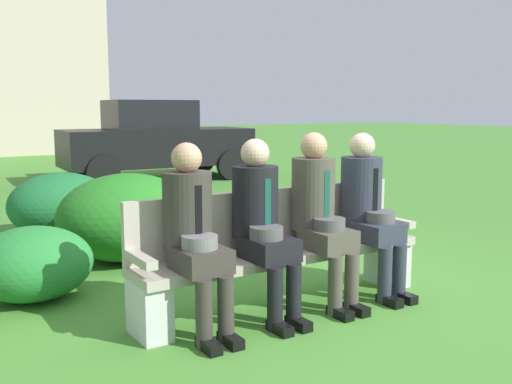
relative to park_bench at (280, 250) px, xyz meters
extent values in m
plane|color=#478831|center=(0.33, 0.18, -0.44)|extent=(80.00, 80.00, 0.00)
cube|color=#B7AD9E|center=(0.00, -0.06, -0.02)|extent=(2.41, 0.44, 0.07)
cube|color=#B7AD9E|center=(0.00, 0.13, 0.24)|extent=(2.41, 0.06, 0.45)
cube|color=#B7AD9E|center=(-1.17, -0.06, 0.11)|extent=(0.08, 0.44, 0.06)
cube|color=#B7AD9E|center=(1.17, -0.06, 0.11)|extent=(0.08, 0.44, 0.06)
cube|color=silver|center=(-1.11, -0.06, -0.25)|extent=(0.20, 0.37, 0.38)
cube|color=silver|center=(1.11, -0.06, -0.25)|extent=(0.20, 0.37, 0.38)
cube|color=#38332D|center=(-0.80, -0.23, 0.09)|extent=(0.32, 0.38, 0.16)
cylinder|color=#38332D|center=(-0.88, -0.42, -0.21)|extent=(0.11, 0.11, 0.45)
cylinder|color=#38332D|center=(-0.72, -0.42, -0.21)|extent=(0.11, 0.11, 0.45)
cube|color=black|center=(-0.88, -0.48, -0.40)|extent=(0.09, 0.22, 0.07)
cube|color=black|center=(-0.72, -0.48, -0.40)|extent=(0.09, 0.22, 0.07)
cylinder|color=#38332D|center=(-0.80, -0.04, 0.40)|extent=(0.34, 0.34, 0.52)
cube|color=black|center=(-0.80, -0.21, 0.42)|extent=(0.05, 0.01, 0.33)
sphere|color=tan|center=(-0.80, -0.04, 0.75)|extent=(0.21, 0.21, 0.21)
cylinder|color=slate|center=(-0.82, -0.25, 0.22)|extent=(0.24, 0.24, 0.09)
cube|color=black|center=(-0.25, -0.23, 0.09)|extent=(0.32, 0.38, 0.16)
cylinder|color=black|center=(-0.33, -0.42, -0.21)|extent=(0.11, 0.11, 0.45)
cylinder|color=black|center=(-0.17, -0.42, -0.21)|extent=(0.11, 0.11, 0.45)
cube|color=black|center=(-0.33, -0.48, -0.40)|extent=(0.09, 0.22, 0.07)
cube|color=black|center=(-0.17, -0.48, -0.40)|extent=(0.09, 0.22, 0.07)
cylinder|color=black|center=(-0.25, -0.04, 0.41)|extent=(0.34, 0.34, 0.53)
cube|color=#144C3D|center=(-0.25, -0.21, 0.43)|extent=(0.05, 0.01, 0.34)
sphere|color=beige|center=(-0.25, -0.04, 0.76)|extent=(0.21, 0.21, 0.21)
cylinder|color=#505050|center=(-0.29, -0.25, 0.22)|extent=(0.24, 0.24, 0.09)
cube|color=#4C473D|center=(0.29, -0.23, 0.09)|extent=(0.32, 0.38, 0.16)
cylinder|color=#4C473D|center=(0.21, -0.42, -0.21)|extent=(0.11, 0.11, 0.45)
cylinder|color=#4C473D|center=(0.37, -0.42, -0.21)|extent=(0.11, 0.11, 0.45)
cube|color=black|center=(0.21, -0.48, -0.40)|extent=(0.09, 0.22, 0.07)
cube|color=black|center=(0.37, -0.48, -0.40)|extent=(0.09, 0.22, 0.07)
cylinder|color=#4C473D|center=(0.29, -0.04, 0.42)|extent=(0.34, 0.34, 0.56)
cube|color=#144C3D|center=(0.29, -0.21, 0.44)|extent=(0.05, 0.01, 0.36)
sphere|color=tan|center=(0.29, -0.04, 0.80)|extent=(0.21, 0.21, 0.21)
cylinder|color=#515151|center=(0.29, -0.25, 0.22)|extent=(0.24, 0.24, 0.09)
cube|color=#2D3342|center=(0.79, -0.23, 0.09)|extent=(0.32, 0.38, 0.16)
cylinder|color=#2D3342|center=(0.71, -0.42, -0.21)|extent=(0.11, 0.11, 0.45)
cylinder|color=#2D3342|center=(0.87, -0.42, -0.21)|extent=(0.11, 0.11, 0.45)
cube|color=black|center=(0.71, -0.48, -0.40)|extent=(0.09, 0.22, 0.07)
cube|color=black|center=(0.87, -0.48, -0.40)|extent=(0.09, 0.22, 0.07)
cylinder|color=#2D3342|center=(0.79, -0.04, 0.41)|extent=(0.34, 0.34, 0.55)
cube|color=black|center=(0.79, -0.21, 0.43)|extent=(0.05, 0.01, 0.35)
sphere|color=beige|center=(0.79, -0.04, 0.78)|extent=(0.21, 0.21, 0.21)
cylinder|color=#525252|center=(0.82, -0.25, 0.22)|extent=(0.24, 0.24, 0.09)
ellipsoid|color=#237320|center=(-0.51, 1.95, 0.00)|extent=(1.40, 1.29, 0.88)
ellipsoid|color=#1F6B34|center=(-0.80, 3.38, -0.05)|extent=(1.23, 1.13, 0.77)
ellipsoid|color=#277E34|center=(-1.59, 1.16, -0.14)|extent=(0.95, 0.87, 0.59)
cube|color=black|center=(2.34, 7.89, 0.26)|extent=(3.99, 1.79, 0.76)
cube|color=black|center=(2.19, 7.90, 0.94)|extent=(1.78, 1.46, 0.60)
cylinder|color=black|center=(3.75, 8.58, -0.12)|extent=(0.65, 0.18, 0.64)
cylinder|color=black|center=(3.66, 7.03, -0.12)|extent=(0.65, 0.18, 0.64)
cylinder|color=black|center=(1.03, 8.75, -0.12)|extent=(0.65, 0.18, 0.64)
cylinder|color=black|center=(0.93, 7.19, -0.12)|extent=(0.65, 0.18, 0.64)
camera|label=1|loc=(-2.51, -3.58, 1.09)|focal=40.63mm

